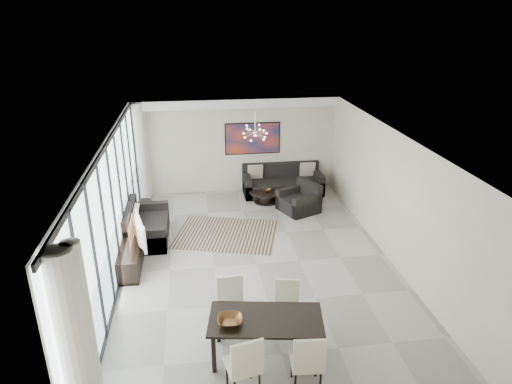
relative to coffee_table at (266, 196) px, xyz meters
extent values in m
cube|color=#A8A39B|center=(-0.75, -3.45, -0.19)|extent=(6.00, 9.00, 0.02)
cube|color=white|center=(-0.75, -3.45, 2.69)|extent=(6.00, 9.00, 0.02)
cube|color=beige|center=(-0.75, 1.04, 1.25)|extent=(6.00, 0.02, 2.90)
cube|color=beige|center=(-0.75, -7.94, 1.25)|extent=(6.00, 0.02, 2.90)
cube|color=beige|center=(2.24, -3.45, 1.25)|extent=(0.02, 9.00, 2.90)
cube|color=white|center=(-3.73, -3.45, 1.25)|extent=(0.01, 8.95, 2.85)
cube|color=black|center=(-3.69, -3.45, 2.65)|extent=(0.04, 8.95, 0.10)
cube|color=black|center=(-3.69, -3.45, -0.17)|extent=(0.04, 8.95, 0.06)
cube|color=black|center=(-3.69, -7.45, 1.25)|extent=(0.04, 0.05, 2.88)
cube|color=black|center=(-3.69, -6.45, 1.25)|extent=(0.04, 0.05, 2.88)
cube|color=black|center=(-3.69, -5.45, 1.25)|extent=(0.04, 0.05, 2.88)
cube|color=black|center=(-3.69, -4.45, 1.25)|extent=(0.04, 0.05, 2.88)
cube|color=black|center=(-3.69, -3.45, 1.25)|extent=(0.04, 0.05, 2.88)
cube|color=black|center=(-3.69, -2.45, 1.25)|extent=(0.04, 0.05, 2.88)
cube|color=black|center=(-3.69, -1.45, 1.25)|extent=(0.04, 0.05, 2.88)
cube|color=black|center=(-3.69, -0.45, 1.25)|extent=(0.04, 0.05, 2.88)
cube|color=black|center=(-3.69, 0.55, 1.25)|extent=(0.04, 0.05, 2.88)
cylinder|color=silver|center=(-3.55, -7.60, 1.25)|extent=(0.36, 0.36, 2.85)
cylinder|color=silver|center=(-3.55, 0.70, 1.25)|extent=(0.36, 0.36, 2.85)
cube|color=white|center=(-0.75, 0.85, 2.57)|extent=(5.98, 0.40, 0.26)
cube|color=red|center=(-0.25, 1.02, 1.45)|extent=(1.68, 0.04, 0.98)
cylinder|color=silver|center=(-0.45, -0.95, 2.43)|extent=(0.02, 0.02, 0.55)
sphere|color=silver|center=(-0.45, -0.95, 2.15)|extent=(0.12, 0.12, 0.12)
cube|color=black|center=(-1.32, -1.90, -0.19)|extent=(2.86, 2.47, 0.01)
cylinder|color=black|center=(0.00, 0.00, 0.13)|extent=(0.99, 0.99, 0.04)
cylinder|color=black|center=(0.00, 0.00, -0.04)|extent=(0.43, 0.43, 0.31)
cylinder|color=black|center=(0.00, 0.00, -0.18)|extent=(0.69, 0.69, 0.03)
imported|color=brown|center=(0.03, -0.04, 0.18)|extent=(0.26, 0.26, 0.07)
cube|color=black|center=(0.62, 0.57, 0.02)|extent=(2.40, 0.98, 0.44)
cube|color=black|center=(0.62, 0.96, 0.46)|extent=(2.40, 0.20, 0.44)
cube|color=black|center=(-0.48, 0.57, 0.12)|extent=(0.20, 0.98, 0.63)
cube|color=black|center=(1.72, 0.57, 0.12)|extent=(0.20, 0.98, 0.63)
cube|color=black|center=(-3.25, -1.87, 0.02)|extent=(0.98, 1.75, 0.44)
cube|color=black|center=(-3.64, -1.87, 0.46)|extent=(0.20, 1.75, 0.44)
cube|color=black|center=(-3.25, -2.64, 0.12)|extent=(0.98, 0.20, 0.63)
cube|color=black|center=(-3.25, -1.09, 0.12)|extent=(0.98, 0.20, 0.63)
cube|color=black|center=(0.80, -0.77, 0.01)|extent=(1.23, 1.25, 0.41)
cube|color=black|center=(1.13, -0.62, 0.41)|extent=(0.56, 0.95, 0.41)
cube|color=black|center=(0.64, -0.42, 0.10)|extent=(0.91, 0.54, 0.59)
cube|color=black|center=(0.96, -1.13, 0.10)|extent=(0.91, 0.54, 0.59)
cylinder|color=black|center=(-3.40, -0.59, 0.28)|extent=(0.36, 0.36, 0.04)
cylinder|color=black|center=(-3.40, -0.59, 0.04)|extent=(0.06, 0.06, 0.45)
cylinder|color=black|center=(-3.40, -0.59, -0.18)|extent=(0.25, 0.25, 0.03)
cube|color=black|center=(-3.51, -3.14, 0.06)|extent=(0.46, 1.65, 0.52)
imported|color=gray|center=(-3.35, -3.12, 0.62)|extent=(0.38, 1.06, 0.61)
cube|color=black|center=(-1.03, -6.35, 0.54)|extent=(1.92, 1.18, 0.04)
cube|color=black|center=(-1.87, -6.57, 0.16)|extent=(0.07, 0.07, 0.71)
cube|color=black|center=(-1.76, -5.87, 0.16)|extent=(0.07, 0.07, 0.71)
cube|color=black|center=(-0.29, -6.82, 0.16)|extent=(0.07, 0.07, 0.71)
cube|color=black|center=(-0.18, -6.13, 0.16)|extent=(0.07, 0.07, 0.71)
cube|color=beige|center=(-1.47, -7.00, 0.29)|extent=(0.58, 0.58, 0.06)
cube|color=beige|center=(-1.43, -7.21, 0.56)|extent=(0.48, 0.15, 0.59)
cylinder|color=black|center=(-1.70, -6.86, 0.03)|extent=(0.04, 0.04, 0.45)
cylinder|color=black|center=(-1.25, -7.15, 0.03)|extent=(0.04, 0.04, 0.45)
cube|color=beige|center=(-0.53, -7.05, 0.28)|extent=(0.51, 0.51, 0.06)
cube|color=beige|center=(-0.55, -7.25, 0.55)|extent=(0.48, 0.09, 0.58)
cylinder|color=black|center=(-0.70, -6.85, 0.03)|extent=(0.04, 0.04, 0.44)
cylinder|color=black|center=(-0.36, -7.25, 0.03)|extent=(0.04, 0.04, 0.44)
cube|color=beige|center=(-1.50, -5.64, 0.27)|extent=(0.49, 0.49, 0.06)
cube|color=beige|center=(-1.51, -5.44, 0.53)|extent=(0.47, 0.08, 0.56)
cylinder|color=black|center=(-1.31, -5.81, 0.02)|extent=(0.04, 0.04, 0.43)
cylinder|color=black|center=(-1.69, -5.47, 0.02)|extent=(0.04, 0.04, 0.43)
cube|color=beige|center=(-0.55, -5.71, 0.22)|extent=(0.50, 0.50, 0.05)
cube|color=beige|center=(-0.51, -5.53, 0.46)|extent=(0.42, 0.14, 0.51)
cylinder|color=black|center=(-0.43, -5.91, 0.00)|extent=(0.04, 0.04, 0.39)
cylinder|color=black|center=(-0.68, -5.51, 0.00)|extent=(0.04, 0.04, 0.39)
imported|color=brown|center=(-1.60, -6.37, 0.60)|extent=(0.42, 0.42, 0.09)
camera|label=1|loc=(-2.01, -12.19, 5.12)|focal=32.00mm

